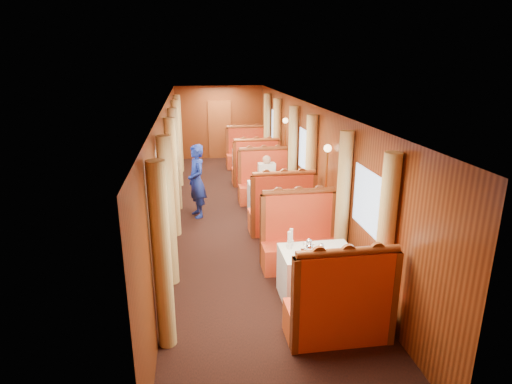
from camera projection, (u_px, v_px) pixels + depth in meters
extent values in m
cube|color=brown|center=(220.00, 130.00, 14.91)|extent=(0.80, 0.04, 2.00)
cube|color=white|center=(316.00, 274.00, 6.28)|extent=(1.05, 0.72, 0.75)
cube|color=red|center=(337.00, 321.00, 5.43)|extent=(1.30, 0.55, 0.45)
cube|color=red|center=(346.00, 286.00, 5.03)|extent=(1.30, 0.12, 0.80)
cylinder|color=brown|center=(348.00, 252.00, 4.90)|extent=(1.23, 0.10, 0.10)
cube|color=red|center=(300.00, 255.00, 7.22)|extent=(1.30, 0.55, 0.45)
cube|color=red|center=(298.00, 216.00, 7.23)|extent=(1.30, 0.12, 0.80)
cylinder|color=brown|center=(299.00, 191.00, 7.10)|extent=(1.23, 0.10, 0.10)
cube|color=white|center=(272.00, 199.00, 9.58)|extent=(1.05, 0.72, 0.75)
cube|color=red|center=(281.00, 221.00, 8.73)|extent=(1.30, 0.55, 0.45)
cube|color=red|center=(284.00, 195.00, 8.33)|extent=(1.30, 0.12, 0.80)
cylinder|color=brown|center=(284.00, 173.00, 8.20)|extent=(1.23, 0.10, 0.10)
cube|color=red|center=(265.00, 193.00, 10.52)|extent=(1.30, 0.55, 0.45)
cube|color=red|center=(264.00, 166.00, 10.53)|extent=(1.30, 0.12, 0.80)
cylinder|color=brown|center=(264.00, 149.00, 10.40)|extent=(1.23, 0.10, 0.10)
cube|color=white|center=(251.00, 163.00, 12.88)|extent=(1.05, 0.72, 0.75)
cube|color=red|center=(256.00, 176.00, 12.03)|extent=(1.30, 0.55, 0.45)
cube|color=red|center=(257.00, 156.00, 11.63)|extent=(1.30, 0.12, 0.80)
cylinder|color=brown|center=(257.00, 140.00, 11.50)|extent=(1.23, 0.10, 0.10)
cube|color=red|center=(247.00, 161.00, 13.82)|extent=(1.30, 0.55, 0.45)
cube|color=red|center=(246.00, 140.00, 13.83)|extent=(1.30, 0.12, 0.80)
cylinder|color=brown|center=(246.00, 127.00, 13.70)|extent=(1.23, 0.10, 0.10)
cube|color=silver|center=(313.00, 253.00, 6.09)|extent=(0.38, 0.32, 0.01)
cylinder|color=white|center=(339.00, 253.00, 6.07)|extent=(0.23, 0.23, 0.01)
cylinder|color=white|center=(289.00, 246.00, 6.23)|extent=(0.08, 0.08, 0.08)
cylinder|color=white|center=(289.00, 237.00, 6.19)|extent=(0.05, 0.05, 0.18)
cylinder|color=white|center=(291.00, 243.00, 6.34)|extent=(0.08, 0.08, 0.08)
cylinder|color=white|center=(291.00, 234.00, 6.30)|extent=(0.05, 0.05, 0.18)
cylinder|color=silver|center=(274.00, 180.00, 9.44)|extent=(0.06, 0.06, 0.14)
cylinder|color=silver|center=(252.00, 148.00, 12.75)|extent=(0.06, 0.06, 0.14)
cylinder|color=tan|center=(162.00, 258.00, 5.00)|extent=(0.22, 0.22, 2.35)
cylinder|color=tan|center=(168.00, 213.00, 6.47)|extent=(0.22, 0.22, 2.35)
cylinder|color=tan|center=(385.00, 244.00, 5.39)|extent=(0.22, 0.22, 2.35)
cylinder|color=tan|center=(343.00, 204.00, 6.86)|extent=(0.22, 0.22, 2.35)
cylinder|color=tan|center=(173.00, 178.00, 8.30)|extent=(0.22, 0.22, 2.35)
cylinder|color=tan|center=(175.00, 160.00, 9.77)|extent=(0.22, 0.22, 2.35)
cylinder|color=tan|center=(310.00, 173.00, 8.69)|extent=(0.22, 0.22, 2.35)
cylinder|color=tan|center=(293.00, 156.00, 10.16)|extent=(0.22, 0.22, 2.35)
cylinder|color=tan|center=(177.00, 144.00, 11.60)|extent=(0.22, 0.22, 2.35)
cylinder|color=tan|center=(178.00, 134.00, 13.07)|extent=(0.22, 0.22, 2.35)
cylinder|color=tan|center=(277.00, 141.00, 11.99)|extent=(0.22, 0.22, 2.35)
cylinder|color=tan|center=(267.00, 132.00, 13.46)|extent=(0.22, 0.22, 2.35)
cylinder|color=#BF8C3F|center=(170.00, 207.00, 7.46)|extent=(0.04, 0.04, 1.85)
sphere|color=#FFD18C|center=(167.00, 153.00, 7.17)|extent=(0.14, 0.14, 0.14)
cylinder|color=#BF8C3F|center=(325.00, 199.00, 7.85)|extent=(0.04, 0.04, 1.85)
sphere|color=#FFD18C|center=(328.00, 148.00, 7.56)|extent=(0.14, 0.14, 0.14)
cylinder|color=#BF8C3F|center=(176.00, 161.00, 10.76)|extent=(0.04, 0.04, 1.85)
sphere|color=#FFD18C|center=(174.00, 123.00, 10.47)|extent=(0.14, 0.14, 0.14)
cylinder|color=#BF8C3F|center=(285.00, 157.00, 11.15)|extent=(0.04, 0.04, 1.85)
sphere|color=#FFD18C|center=(285.00, 121.00, 10.86)|extent=(0.14, 0.14, 0.14)
imported|color=navy|center=(197.00, 181.00, 9.40)|extent=(0.55, 0.68, 1.63)
cube|color=beige|center=(267.00, 174.00, 10.19)|extent=(0.40, 0.24, 0.55)
sphere|color=tan|center=(267.00, 160.00, 10.08)|extent=(0.20, 0.20, 0.20)
cube|color=beige|center=(268.00, 186.00, 10.10)|extent=(0.36, 0.30, 0.14)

